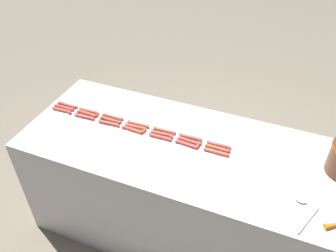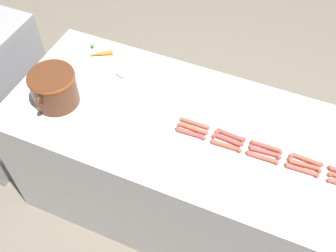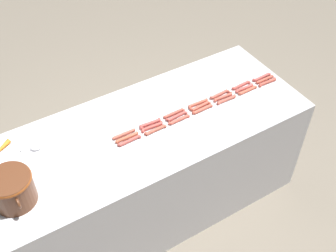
{
  "view_description": "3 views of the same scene",
  "coord_description": "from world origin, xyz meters",
  "px_view_note": "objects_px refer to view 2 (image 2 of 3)",
  "views": [
    {
      "loc": [
        1.56,
        0.44,
        2.37
      ],
      "look_at": [
        -0.1,
        -0.24,
        0.9
      ],
      "focal_mm": 37.48,
      "sensor_mm": 36.0,
      "label": 1
    },
    {
      "loc": [
        -1.26,
        -0.26,
        2.49
      ],
      "look_at": [
        -0.14,
        0.21,
        0.98
      ],
      "focal_mm": 43.04,
      "sensor_mm": 36.0,
      "label": 2
    },
    {
      "loc": [
        -1.76,
        0.86,
        2.83
      ],
      "look_at": [
        -0.12,
        -0.14,
        0.92
      ],
      "focal_mm": 45.21,
      "sensor_mm": 36.0,
      "label": 3
    }
  ],
  "objects_px": {
    "hot_dog_6": "(190,133)",
    "hot_dog_12": "(227,140)",
    "hot_dog_4": "(262,157)",
    "hot_dog_5": "(226,146)",
    "hot_dog_18": "(266,147)",
    "hot_dog_20": "(195,124)",
    "hot_dog_11": "(265,152)",
    "hot_dog_13": "(193,129)",
    "hot_dog_10": "(304,165)",
    "carrot": "(98,53)",
    "hot_dog_19": "(230,136)",
    "hot_dog_17": "(306,160)",
    "bean_pot": "(54,87)",
    "hot_dog_3": "(302,170)",
    "serving_spoon": "(122,68)"
  },
  "relations": [
    {
      "from": "hot_dog_12",
      "to": "hot_dog_17",
      "type": "distance_m",
      "value": 0.39
    },
    {
      "from": "hot_dog_5",
      "to": "hot_dog_20",
      "type": "relative_size",
      "value": 1.0
    },
    {
      "from": "hot_dog_19",
      "to": "bean_pot",
      "type": "height_order",
      "value": "bean_pot"
    },
    {
      "from": "hot_dog_3",
      "to": "hot_dog_5",
      "type": "relative_size",
      "value": 1.0
    },
    {
      "from": "hot_dog_3",
      "to": "hot_dog_6",
      "type": "bearing_deg",
      "value": 90.26
    },
    {
      "from": "hot_dog_4",
      "to": "carrot",
      "type": "height_order",
      "value": "carrot"
    },
    {
      "from": "hot_dog_6",
      "to": "serving_spoon",
      "type": "distance_m",
      "value": 0.61
    },
    {
      "from": "hot_dog_12",
      "to": "hot_dog_11",
      "type": "bearing_deg",
      "value": -89.69
    },
    {
      "from": "carrot",
      "to": "hot_dog_19",
      "type": "bearing_deg",
      "value": -107.08
    },
    {
      "from": "hot_dog_5",
      "to": "hot_dog_19",
      "type": "bearing_deg",
      "value": 0.47
    },
    {
      "from": "hot_dog_5",
      "to": "carrot",
      "type": "distance_m",
      "value": 0.98
    },
    {
      "from": "hot_dog_10",
      "to": "hot_dog_18",
      "type": "bearing_deg",
      "value": 81.36
    },
    {
      "from": "hot_dog_3",
      "to": "hot_dog_17",
      "type": "bearing_deg",
      "value": -7.04
    },
    {
      "from": "hot_dog_20",
      "to": "hot_dog_4",
      "type": "bearing_deg",
      "value": -100.26
    },
    {
      "from": "hot_dog_18",
      "to": "hot_dog_20",
      "type": "distance_m",
      "value": 0.38
    },
    {
      "from": "hot_dog_6",
      "to": "hot_dog_10",
      "type": "height_order",
      "value": "same"
    },
    {
      "from": "hot_dog_17",
      "to": "hot_dog_20",
      "type": "xyz_separation_m",
      "value": [
        0.0,
        0.57,
        0.0
      ]
    },
    {
      "from": "hot_dog_11",
      "to": "hot_dog_20",
      "type": "bearing_deg",
      "value": 85.33
    },
    {
      "from": "hot_dog_19",
      "to": "hot_dog_18",
      "type": "bearing_deg",
      "value": -90.1
    },
    {
      "from": "hot_dog_18",
      "to": "bean_pot",
      "type": "xyz_separation_m",
      "value": [
        -0.13,
        1.12,
        0.1
      ]
    },
    {
      "from": "hot_dog_11",
      "to": "hot_dog_18",
      "type": "height_order",
      "value": "same"
    },
    {
      "from": "hot_dog_20",
      "to": "bean_pot",
      "type": "distance_m",
      "value": 0.76
    },
    {
      "from": "hot_dog_10",
      "to": "hot_dog_12",
      "type": "bearing_deg",
      "value": 90.12
    },
    {
      "from": "hot_dog_13",
      "to": "serving_spoon",
      "type": "relative_size",
      "value": 0.63
    },
    {
      "from": "hot_dog_6",
      "to": "bean_pot",
      "type": "xyz_separation_m",
      "value": [
        -0.07,
        0.74,
        0.1
      ]
    },
    {
      "from": "hot_dog_18",
      "to": "carrot",
      "type": "height_order",
      "value": "carrot"
    },
    {
      "from": "hot_dog_10",
      "to": "hot_dog_6",
      "type": "bearing_deg",
      "value": 93.56
    },
    {
      "from": "hot_dog_12",
      "to": "bean_pot",
      "type": "height_order",
      "value": "bean_pot"
    },
    {
      "from": "hot_dog_13",
      "to": "bean_pot",
      "type": "distance_m",
      "value": 0.76
    },
    {
      "from": "hot_dog_12",
      "to": "hot_dog_13",
      "type": "height_order",
      "value": "same"
    },
    {
      "from": "hot_dog_6",
      "to": "hot_dog_20",
      "type": "xyz_separation_m",
      "value": [
        0.07,
        0.0,
        0.0
      ]
    },
    {
      "from": "hot_dog_10",
      "to": "serving_spoon",
      "type": "distance_m",
      "value": 1.14
    },
    {
      "from": "hot_dog_18",
      "to": "hot_dog_20",
      "type": "height_order",
      "value": "same"
    },
    {
      "from": "hot_dog_4",
      "to": "hot_dog_10",
      "type": "xyz_separation_m",
      "value": [
        0.04,
        -0.2,
        0.0
      ]
    },
    {
      "from": "hot_dog_20",
      "to": "bean_pot",
      "type": "bearing_deg",
      "value": 100.11
    },
    {
      "from": "hot_dog_11",
      "to": "hot_dog_17",
      "type": "distance_m",
      "value": 0.2
    },
    {
      "from": "hot_dog_11",
      "to": "hot_dog_19",
      "type": "height_order",
      "value": "same"
    },
    {
      "from": "hot_dog_10",
      "to": "carrot",
      "type": "bearing_deg",
      "value": 76.51
    },
    {
      "from": "hot_dog_18",
      "to": "hot_dog_13",
      "type": "bearing_deg",
      "value": 94.8
    },
    {
      "from": "hot_dog_3",
      "to": "carrot",
      "type": "xyz_separation_m",
      "value": [
        0.34,
        1.29,
        0.0
      ]
    },
    {
      "from": "hot_dog_17",
      "to": "hot_dog_13",
      "type": "bearing_deg",
      "value": 93.15
    },
    {
      "from": "hot_dog_4",
      "to": "hot_dog_5",
      "type": "xyz_separation_m",
      "value": [
        -0.0,
        0.18,
        0.0
      ]
    },
    {
      "from": "serving_spoon",
      "to": "hot_dog_19",
      "type": "bearing_deg",
      "value": -107.32
    },
    {
      "from": "hot_dog_3",
      "to": "hot_dog_20",
      "type": "height_order",
      "value": "same"
    },
    {
      "from": "hot_dog_4",
      "to": "hot_dog_13",
      "type": "height_order",
      "value": "same"
    },
    {
      "from": "hot_dog_6",
      "to": "hot_dog_12",
      "type": "bearing_deg",
      "value": -79.45
    },
    {
      "from": "hot_dog_6",
      "to": "hot_dog_12",
      "type": "distance_m",
      "value": 0.19
    },
    {
      "from": "hot_dog_10",
      "to": "hot_dog_20",
      "type": "height_order",
      "value": "same"
    },
    {
      "from": "hot_dog_10",
      "to": "hot_dog_12",
      "type": "distance_m",
      "value": 0.38
    },
    {
      "from": "hot_dog_3",
      "to": "hot_dog_13",
      "type": "height_order",
      "value": "same"
    }
  ]
}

